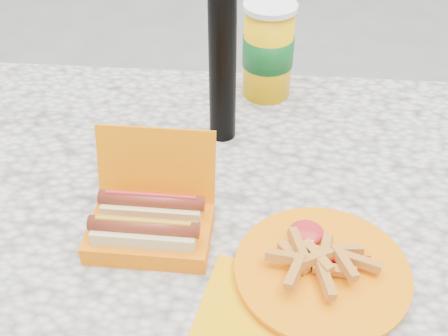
{
  "coord_description": "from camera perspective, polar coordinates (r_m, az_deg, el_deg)",
  "views": [
    {
      "loc": [
        0.08,
        -0.73,
        1.4
      ],
      "look_at": [
        0.02,
        -0.0,
        0.8
      ],
      "focal_mm": 45.0,
      "sensor_mm": 36.0,
      "label": 1
    }
  ],
  "objects": [
    {
      "name": "fries_plate",
      "position": [
        0.84,
        9.45,
        -10.47
      ],
      "size": [
        0.32,
        0.34,
        0.05
      ],
      "rotation": [
        0.0,
        0.0,
        -0.39
      ],
      "color": "#E89E00",
      "rests_on": "picnic_table"
    },
    {
      "name": "picnic_table",
      "position": [
        1.05,
        -0.9,
        -6.49
      ],
      "size": [
        1.2,
        0.8,
        0.75
      ],
      "color": "beige",
      "rests_on": "ground"
    },
    {
      "name": "hotdog_box",
      "position": [
        0.88,
        -7.53,
        -5.46
      ],
      "size": [
        0.19,
        0.16,
        0.15
      ],
      "rotation": [
        0.0,
        0.0,
        -0.02
      ],
      "color": "orange",
      "rests_on": "picnic_table"
    },
    {
      "name": "soda_cup",
      "position": [
        1.18,
        4.49,
        11.81
      ],
      "size": [
        0.11,
        0.11,
        0.2
      ],
      "rotation": [
        0.0,
        0.0,
        0.27
      ],
      "color": "#FFB603",
      "rests_on": "picnic_table"
    }
  ]
}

